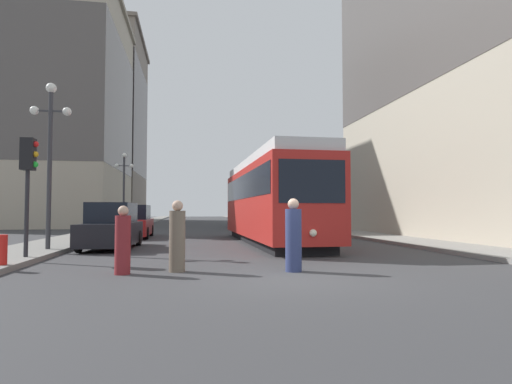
{
  "coord_description": "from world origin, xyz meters",
  "views": [
    {
      "loc": [
        -2.31,
        -9.09,
        1.5
      ],
      "look_at": [
        0.45,
        7.86,
        2.27
      ],
      "focal_mm": 29.35,
      "sensor_mm": 36.0,
      "label": 1
    }
  ],
  "objects": [
    {
      "name": "ground_plane",
      "position": [
        0.0,
        0.0,
        0.0
      ],
      "size": [
        200.0,
        200.0,
        0.0
      ],
      "primitive_type": "plane",
      "color": "#38383A"
    },
    {
      "name": "sidewalk_left",
      "position": [
        -7.9,
        40.0,
        0.07
      ],
      "size": [
        2.61,
        120.0,
        0.15
      ],
      "primitive_type": "cube",
      "color": "gray",
      "rests_on": "ground"
    },
    {
      "name": "sidewalk_right",
      "position": [
        7.9,
        40.0,
        0.07
      ],
      "size": [
        2.61,
        120.0,
        0.15
      ],
      "primitive_type": "cube",
      "color": "gray",
      "rests_on": "ground"
    },
    {
      "name": "streetcar",
      "position": [
        1.49,
        10.11,
        2.1
      ],
      "size": [
        2.83,
        12.94,
        3.89
      ],
      "rotation": [
        0.0,
        0.0,
        0.02
      ],
      "color": "black",
      "rests_on": "ground"
    },
    {
      "name": "transit_bus",
      "position": [
        4.31,
        27.89,
        1.95
      ],
      "size": [
        2.77,
        13.03,
        3.45
      ],
      "rotation": [
        0.0,
        0.0,
        0.01
      ],
      "color": "black",
      "rests_on": "ground"
    },
    {
      "name": "parked_car_left_near",
      "position": [
        -5.3,
        15.07,
        0.84
      ],
      "size": [
        1.9,
        4.96,
        1.82
      ],
      "rotation": [
        0.0,
        0.0,
        0.0
      ],
      "color": "black",
      "rests_on": "ground"
    },
    {
      "name": "parked_car_left_mid",
      "position": [
        -5.3,
        8.26,
        0.84
      ],
      "size": [
        2.01,
        4.51,
        1.82
      ],
      "rotation": [
        0.0,
        0.0,
        -0.03
      ],
      "color": "black",
      "rests_on": "ground"
    },
    {
      "name": "pedestrian_crossing_near",
      "position": [
        -2.57,
        1.44,
        0.82
      ],
      "size": [
        0.39,
        0.39,
        1.76
      ],
      "rotation": [
        0.0,
        0.0,
        3.58
      ],
      "color": "#6B5B4C",
      "rests_on": "ground"
    },
    {
      "name": "pedestrian_crossing_far",
      "position": [
        -3.83,
        1.22,
        0.75
      ],
      "size": [
        0.36,
        0.36,
        1.62
      ],
      "rotation": [
        0.0,
        0.0,
        3.47
      ],
      "color": "maroon",
      "rests_on": "ground"
    },
    {
      "name": "pedestrian_on_sidewalk",
      "position": [
        0.28,
        1.02,
        0.84
      ],
      "size": [
        0.4,
        0.4,
        1.81
      ],
      "rotation": [
        0.0,
        0.0,
        5.31
      ],
      "color": "navy",
      "rests_on": "ground"
    },
    {
      "name": "traffic_light_near_left",
      "position": [
        -6.98,
        4.14,
        2.84
      ],
      "size": [
        0.47,
        0.36,
        3.5
      ],
      "color": "#232328",
      "rests_on": "sidewalk_left"
    },
    {
      "name": "lamp_post_left_near",
      "position": [
        -7.2,
        6.75,
        4.02
      ],
      "size": [
        1.41,
        0.36,
        5.94
      ],
      "color": "#333338",
      "rests_on": "sidewalk_left"
    },
    {
      "name": "lamp_post_left_far",
      "position": [
        -7.2,
        24.21,
        3.94
      ],
      "size": [
        1.41,
        0.36,
        5.81
      ],
      "color": "#333338",
      "rests_on": "sidewalk_left"
    },
    {
      "name": "fire_hydrant",
      "position": [
        -6.9,
        2.29,
        0.53
      ],
      "size": [
        0.26,
        0.26,
        0.75
      ],
      "primitive_type": "cylinder",
      "color": "red",
      "rests_on": "sidewalk_left"
    },
    {
      "name": "building_left_corner",
      "position": [
        -16.99,
        35.27,
        11.7
      ],
      "size": [
        16.16,
        17.68,
        22.74
      ],
      "color": "#B2A893",
      "rests_on": "ground"
    },
    {
      "name": "building_left_midblock",
      "position": [
        -15.7,
        53.92,
        13.86
      ],
      "size": [
        13.59,
        18.08,
        26.89
      ],
      "color": "slate",
      "rests_on": "ground"
    }
  ]
}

